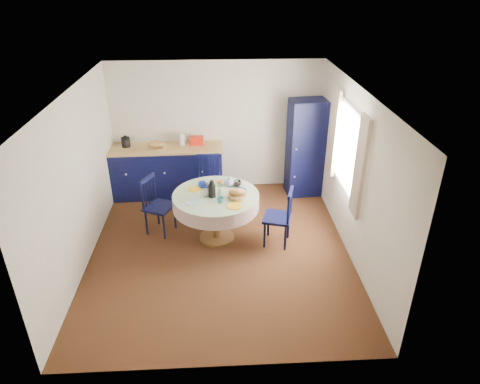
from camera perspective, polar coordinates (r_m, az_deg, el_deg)
The scene contains 17 objects.
floor at distance 6.84m, azimuth -2.67°, elevation -7.60°, with size 4.50×4.50×0.00m, color black.
ceiling at distance 5.77m, azimuth -3.22°, elevation 13.09°, with size 4.50×4.50×0.00m, color white.
wall_back at distance 8.28m, azimuth -3.08°, elevation 8.68°, with size 4.00×0.02×2.50m, color beige.
wall_left at distance 6.52m, azimuth -20.78°, elevation 1.31°, with size 0.02×4.50×2.50m, color beige.
wall_right at distance 6.51m, azimuth 14.97°, elevation 2.22°, with size 0.02×4.50×2.50m, color beige.
window at distance 6.65m, azimuth 14.14°, elevation 5.47°, with size 0.10×1.74×1.45m.
kitchen_counter at distance 8.36m, azimuth -9.82°, elevation 2.92°, with size 2.21×0.74×1.22m.
pantry_cabinet at distance 8.19m, azimuth 8.71°, elevation 5.78°, with size 0.69×0.53×1.86m.
dining_table at distance 6.73m, azimuth -3.17°, elevation -1.28°, with size 1.36×1.36×1.10m.
chair_left at distance 7.16m, azimuth -10.98°, elevation -1.70°, with size 0.57×0.57×0.98m.
chair_far at distance 7.70m, azimuth -4.12°, elevation 1.18°, with size 0.47×0.45×1.02m.
chair_right at distance 6.75m, azimuth 5.35°, elevation -3.28°, with size 0.52×0.53×0.97m.
mug_a at distance 6.61m, azimuth -4.70°, elevation -0.15°, with size 0.13×0.13×0.10m, color silver.
mug_b at distance 6.40m, azimuth -2.67°, elevation -1.11°, with size 0.10×0.10×0.09m, color teal.
mug_c at distance 6.89m, azimuth -0.33°, elevation 1.15°, with size 0.12×0.12×0.10m, color black.
mug_d at distance 6.92m, azimuth -4.27°, elevation 1.15°, with size 0.09×0.09×0.09m, color silver.
cobalt_bowl at distance 6.90m, azimuth -4.67°, elevation 0.92°, with size 0.23×0.23×0.06m, color navy.
Camera 1 is at (0.01, -5.58, 3.96)m, focal length 32.00 mm.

